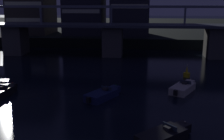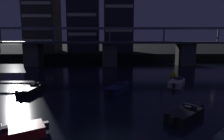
{
  "view_description": "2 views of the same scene",
  "coord_description": "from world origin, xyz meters",
  "px_view_note": "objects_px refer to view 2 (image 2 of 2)",
  "views": [
    {
      "loc": [
        4.89,
        -15.12,
        10.04
      ],
      "look_at": [
        1.67,
        18.68,
        1.77
      ],
      "focal_mm": 44.96,
      "sensor_mm": 36.0,
      "label": 1
    },
    {
      "loc": [
        0.19,
        -12.76,
        7.18
      ],
      "look_at": [
        0.41,
        15.88,
        2.41
      ],
      "focal_mm": 32.11,
      "sensor_mm": 36.0,
      "label": 2
    }
  ],
  "objects_px": {
    "speedboat_mid_center": "(11,134)",
    "speedboat_mid_left": "(177,83)",
    "tower_west_low": "(43,23)",
    "speedboat_far_left": "(186,114)",
    "speedboat_far_center": "(32,89)",
    "river_bridge": "(110,50)",
    "tower_west_tall": "(84,7)",
    "speedboat_mid_right": "(118,88)",
    "channel_buoy": "(173,74)"
  },
  "relations": [
    {
      "from": "channel_buoy",
      "to": "speedboat_far_center",
      "type": "bearing_deg",
      "value": -154.77
    },
    {
      "from": "speedboat_mid_left",
      "to": "speedboat_mid_right",
      "type": "height_order",
      "value": "same"
    },
    {
      "from": "speedboat_mid_left",
      "to": "river_bridge",
      "type": "bearing_deg",
      "value": 115.44
    },
    {
      "from": "river_bridge",
      "to": "speedboat_mid_left",
      "type": "height_order",
      "value": "river_bridge"
    },
    {
      "from": "tower_west_low",
      "to": "tower_west_tall",
      "type": "height_order",
      "value": "tower_west_tall"
    },
    {
      "from": "speedboat_mid_right",
      "to": "river_bridge",
      "type": "bearing_deg",
      "value": 92.87
    },
    {
      "from": "tower_west_tall",
      "to": "speedboat_far_center",
      "type": "height_order",
      "value": "tower_west_tall"
    },
    {
      "from": "speedboat_far_center",
      "to": "speedboat_far_left",
      "type": "bearing_deg",
      "value": -26.67
    },
    {
      "from": "speedboat_mid_left",
      "to": "speedboat_mid_center",
      "type": "relative_size",
      "value": 1.0
    },
    {
      "from": "speedboat_mid_center",
      "to": "speedboat_mid_right",
      "type": "xyz_separation_m",
      "value": [
        8.02,
        12.63,
        0.0
      ]
    },
    {
      "from": "tower_west_low",
      "to": "speedboat_far_center",
      "type": "relative_size",
      "value": 3.68
    },
    {
      "from": "speedboat_mid_right",
      "to": "speedboat_far_left",
      "type": "height_order",
      "value": "same"
    },
    {
      "from": "speedboat_mid_left",
      "to": "speedboat_far_center",
      "type": "relative_size",
      "value": 0.94
    },
    {
      "from": "tower_west_tall",
      "to": "speedboat_mid_right",
      "type": "height_order",
      "value": "tower_west_tall"
    },
    {
      "from": "speedboat_mid_left",
      "to": "tower_west_tall",
      "type": "bearing_deg",
      "value": 116.14
    },
    {
      "from": "speedboat_mid_center",
      "to": "speedboat_far_center",
      "type": "relative_size",
      "value": 0.93
    },
    {
      "from": "speedboat_far_left",
      "to": "channel_buoy",
      "type": "xyz_separation_m",
      "value": [
        4.66,
        18.74,
        0.06
      ]
    },
    {
      "from": "river_bridge",
      "to": "tower_west_tall",
      "type": "bearing_deg",
      "value": 117.04
    },
    {
      "from": "speedboat_far_left",
      "to": "channel_buoy",
      "type": "relative_size",
      "value": 2.54
    },
    {
      "from": "speedboat_far_left",
      "to": "speedboat_mid_left",
      "type": "bearing_deg",
      "value": 75.18
    },
    {
      "from": "speedboat_mid_center",
      "to": "speedboat_far_left",
      "type": "distance_m",
      "value": 14.16
    },
    {
      "from": "speedboat_mid_right",
      "to": "channel_buoy",
      "type": "bearing_deg",
      "value": 43.38
    },
    {
      "from": "river_bridge",
      "to": "speedboat_mid_center",
      "type": "relative_size",
      "value": 16.86
    },
    {
      "from": "speedboat_mid_center",
      "to": "speedboat_mid_right",
      "type": "relative_size",
      "value": 1.01
    },
    {
      "from": "river_bridge",
      "to": "tower_west_tall",
      "type": "relative_size",
      "value": 2.8
    },
    {
      "from": "speedboat_mid_left",
      "to": "speedboat_far_center",
      "type": "xyz_separation_m",
      "value": [
        -20.22,
        -3.66,
        0.0
      ]
    },
    {
      "from": "tower_west_tall",
      "to": "speedboat_mid_center",
      "type": "distance_m",
      "value": 56.08
    },
    {
      "from": "river_bridge",
      "to": "speedboat_mid_left",
      "type": "distance_m",
      "value": 23.83
    },
    {
      "from": "tower_west_low",
      "to": "river_bridge",
      "type": "bearing_deg",
      "value": -37.89
    },
    {
      "from": "river_bridge",
      "to": "speedboat_far_left",
      "type": "height_order",
      "value": "river_bridge"
    },
    {
      "from": "speedboat_mid_center",
      "to": "speedboat_mid_left",
      "type": "bearing_deg",
      "value": 43.14
    },
    {
      "from": "speedboat_far_left",
      "to": "tower_west_low",
      "type": "bearing_deg",
      "value": 119.73
    },
    {
      "from": "speedboat_mid_right",
      "to": "channel_buoy",
      "type": "distance_m",
      "value": 14.2
    },
    {
      "from": "tower_west_low",
      "to": "speedboat_far_left",
      "type": "distance_m",
      "value": 59.33
    },
    {
      "from": "channel_buoy",
      "to": "river_bridge",
      "type": "bearing_deg",
      "value": 128.1
    },
    {
      "from": "river_bridge",
      "to": "speedboat_far_center",
      "type": "bearing_deg",
      "value": -112.04
    },
    {
      "from": "channel_buoy",
      "to": "tower_west_low",
      "type": "bearing_deg",
      "value": 136.48
    },
    {
      "from": "river_bridge",
      "to": "tower_west_low",
      "type": "relative_size",
      "value": 4.29
    },
    {
      "from": "tower_west_tall",
      "to": "speedboat_far_left",
      "type": "xyz_separation_m",
      "value": [
        15.32,
        -49.98,
        -16.33
      ]
    },
    {
      "from": "river_bridge",
      "to": "channel_buoy",
      "type": "distance_m",
      "value": 19.05
    },
    {
      "from": "speedboat_far_left",
      "to": "speedboat_far_center",
      "type": "bearing_deg",
      "value": 153.33
    },
    {
      "from": "river_bridge",
      "to": "speedboat_mid_left",
      "type": "relative_size",
      "value": 16.84
    },
    {
      "from": "river_bridge",
      "to": "tower_west_low",
      "type": "bearing_deg",
      "value": 142.11
    },
    {
      "from": "speedboat_mid_center",
      "to": "speedboat_far_center",
      "type": "distance_m",
      "value": 12.63
    },
    {
      "from": "speedboat_mid_center",
      "to": "channel_buoy",
      "type": "bearing_deg",
      "value": 50.67
    },
    {
      "from": "speedboat_mid_left",
      "to": "speedboat_far_left",
      "type": "height_order",
      "value": "same"
    },
    {
      "from": "speedboat_mid_center",
      "to": "channel_buoy",
      "type": "xyz_separation_m",
      "value": [
        18.34,
        22.39,
        0.06
      ]
    },
    {
      "from": "speedboat_mid_center",
      "to": "speedboat_far_center",
      "type": "height_order",
      "value": "same"
    },
    {
      "from": "river_bridge",
      "to": "tower_west_tall",
      "type": "xyz_separation_m",
      "value": [
        -8.42,
        16.5,
        12.74
      ]
    },
    {
      "from": "tower_west_low",
      "to": "speedboat_far_left",
      "type": "relative_size",
      "value": 4.3
    }
  ]
}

